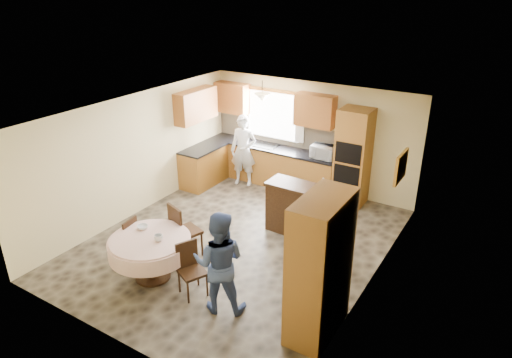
{
  "coord_description": "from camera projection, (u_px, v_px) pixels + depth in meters",
  "views": [
    {
      "loc": [
        4.16,
        -6.12,
        4.56
      ],
      "look_at": [
        0.2,
        0.3,
        1.23
      ],
      "focal_mm": 32.0,
      "sensor_mm": 36.0,
      "label": 1
    }
  ],
  "objects": [
    {
      "name": "wall_cab_side",
      "position": [
        196.0,
        105.0,
        10.35
      ],
      "size": [
        0.33,
        1.2,
        0.72
      ],
      "primitive_type": "cube",
      "color": "#C36C30",
      "rests_on": "wall_left"
    },
    {
      "name": "person_sink",
      "position": [
        243.0,
        151.0,
        10.72
      ],
      "size": [
        0.7,
        0.56,
        1.69
      ],
      "primitive_type": "imported",
      "rotation": [
        0.0,
        0.0,
        0.27
      ],
      "color": "silver",
      "rests_on": "floor"
    },
    {
      "name": "microwave",
      "position": [
        323.0,
        152.0,
        10.0
      ],
      "size": [
        0.54,
        0.38,
        0.29
      ],
      "primitive_type": "imported",
      "rotation": [
        0.0,
        0.0,
        0.05
      ],
      "color": "silver",
      "rests_on": "counter_back"
    },
    {
      "name": "curtain_right",
      "position": [
        300.0,
        118.0,
        10.34
      ],
      "size": [
        0.22,
        0.02,
        1.15
      ],
      "primitive_type": "cube",
      "color": "white",
      "rests_on": "wall_back"
    },
    {
      "name": "person_dining",
      "position": [
        219.0,
        262.0,
        6.57
      ],
      "size": [
        0.96,
        0.88,
        1.61
      ],
      "primitive_type": "imported",
      "rotation": [
        0.0,
        0.0,
        3.57
      ],
      "color": "#3A4D80",
      "rests_on": "floor"
    },
    {
      "name": "base_cab_left",
      "position": [
        204.0,
        167.0,
        10.88
      ],
      "size": [
        0.6,
        1.2,
        0.88
      ],
      "primitive_type": "cube",
      "color": "#CE8436",
      "rests_on": "floor"
    },
    {
      "name": "oven_tower",
      "position": [
        353.0,
        157.0,
        9.71
      ],
      "size": [
        0.66,
        0.62,
        2.12
      ],
      "primitive_type": "cube",
      "color": "#CE8436",
      "rests_on": "floor"
    },
    {
      "name": "wall_right",
      "position": [
        375.0,
        217.0,
        6.89
      ],
      "size": [
        0.02,
        6.0,
        2.5
      ],
      "primitive_type": "cube",
      "color": "beige",
      "rests_on": "floor"
    },
    {
      "name": "wall_front",
      "position": [
        106.0,
        264.0,
        5.76
      ],
      "size": [
        5.0,
        0.02,
        2.5
      ],
      "primitive_type": "cube",
      "color": "beige",
      "rests_on": "floor"
    },
    {
      "name": "wall_cab_right",
      "position": [
        315.0,
        110.0,
        9.96
      ],
      "size": [
        0.9,
        0.33,
        0.72
      ],
      "primitive_type": "cube",
      "color": "#C36C30",
      "rests_on": "wall_back"
    },
    {
      "name": "sideboard",
      "position": [
        300.0,
        211.0,
        8.72
      ],
      "size": [
        1.34,
        0.58,
        0.95
      ],
      "primitive_type": "cube",
      "rotation": [
        0.0,
        0.0,
        -0.02
      ],
      "color": "#3E2610",
      "rests_on": "floor"
    },
    {
      "name": "cup_table",
      "position": [
        158.0,
        238.0,
        7.19
      ],
      "size": [
        0.18,
        0.18,
        0.11
      ],
      "primitive_type": "imported",
      "rotation": [
        0.0,
        0.0,
        0.41
      ],
      "color": "#B2B2B2",
      "rests_on": "dining_table"
    },
    {
      "name": "pendant",
      "position": [
        262.0,
        97.0,
        10.17
      ],
      "size": [
        0.36,
        0.36,
        0.18
      ],
      "primitive_type": "cone",
      "rotation": [
        3.14,
        0.0,
        0.0
      ],
      "color": "beige",
      "rests_on": "ceiling"
    },
    {
      "name": "window",
      "position": [
        273.0,
        115.0,
        10.75
      ],
      "size": [
        1.4,
        0.03,
        1.1
      ],
      "primitive_type": "cube",
      "color": "white",
      "rests_on": "wall_back"
    },
    {
      "name": "chair_right",
      "position": [
        190.0,
        266.0,
        7.05
      ],
      "size": [
        0.5,
        0.5,
        0.87
      ],
      "rotation": [
        0.0,
        0.0,
        1.13
      ],
      "color": "#3E2610",
      "rests_on": "floor"
    },
    {
      "name": "floor",
      "position": [
        239.0,
        242.0,
        8.6
      ],
      "size": [
        5.0,
        6.0,
        0.01
      ],
      "primitive_type": "cube",
      "color": "#695D49",
      "rests_on": "ground"
    },
    {
      "name": "wall_back",
      "position": [
        311.0,
        136.0,
        10.43
      ],
      "size": [
        5.0,
        0.02,
        2.5
      ],
      "primitive_type": "cube",
      "color": "beige",
      "rests_on": "floor"
    },
    {
      "name": "bottle_sideboard",
      "position": [
        323.0,
        186.0,
        8.26
      ],
      "size": [
        0.13,
        0.13,
        0.31
      ],
      "primitive_type": "imported",
      "rotation": [
        0.0,
        0.0,
        0.08
      ],
      "color": "silver",
      "rests_on": "sideboard"
    },
    {
      "name": "framed_picture",
      "position": [
        401.0,
        167.0,
        7.84
      ],
      "size": [
        0.06,
        0.63,
        0.52
      ],
      "color": "gold",
      "rests_on": "wall_right"
    },
    {
      "name": "ceiling",
      "position": [
        237.0,
        113.0,
        7.59
      ],
      "size": [
        5.0,
        6.0,
        0.01
      ],
      "primitive_type": "cube",
      "color": "white",
      "rests_on": "wall_back"
    },
    {
      "name": "space_heater",
      "position": [
        324.0,
        251.0,
        7.85
      ],
      "size": [
        0.4,
        0.3,
        0.52
      ],
      "primitive_type": "cube",
      "rotation": [
        0.0,
        0.0,
        0.1
      ],
      "color": "black",
      "rests_on": "floor"
    },
    {
      "name": "curtain_left",
      "position": [
        245.0,
        109.0,
        11.06
      ],
      "size": [
        0.22,
        0.02,
        1.15
      ],
      "primitive_type": "cube",
      "color": "white",
      "rests_on": "wall_back"
    },
    {
      "name": "bowl_table",
      "position": [
        142.0,
        227.0,
        7.54
      ],
      "size": [
        0.23,
        0.23,
        0.06
      ],
      "primitive_type": "imported",
      "rotation": [
        0.0,
        0.0,
        0.35
      ],
      "color": "#B2B2B2",
      "rests_on": "dining_table"
    },
    {
      "name": "counter_left",
      "position": [
        203.0,
        148.0,
        10.7
      ],
      "size": [
        0.64,
        1.2,
        0.04
      ],
      "primitive_type": "cube",
      "color": "black",
      "rests_on": "base_cab_left"
    },
    {
      "name": "oven_upper",
      "position": [
        348.0,
        153.0,
        9.39
      ],
      "size": [
        0.56,
        0.01,
        0.45
      ],
      "primitive_type": "cube",
      "color": "black",
      "rests_on": "oven_tower"
    },
    {
      "name": "cupboard",
      "position": [
        320.0,
        268.0,
        6.06
      ],
      "size": [
        0.54,
        1.08,
        2.07
      ],
      "primitive_type": "cube",
      "color": "#CE8436",
      "rests_on": "floor"
    },
    {
      "name": "backsplash",
      "position": [
        278.0,
        133.0,
        10.86
      ],
      "size": [
        3.3,
        0.02,
        0.55
      ],
      "primitive_type": "cube",
      "color": "tan",
      "rests_on": "wall_back"
    },
    {
      "name": "bowl_sideboard",
      "position": [
        282.0,
        183.0,
        8.72
      ],
      "size": [
        0.28,
        0.28,
        0.05
      ],
      "primitive_type": "imported",
      "rotation": [
        0.0,
        0.0,
        0.39
      ],
      "color": "#B2B2B2",
      "rests_on": "sideboard"
    },
    {
      "name": "counter_back",
      "position": [
        272.0,
        148.0,
        10.75
      ],
      "size": [
        3.3,
        0.64,
        0.04
      ],
      "primitive_type": "cube",
      "color": "black",
      "rests_on": "base_cab_back"
    },
    {
      "name": "base_cab_back",
      "position": [
        271.0,
        166.0,
        10.93
      ],
      "size": [
        3.3,
        0.6,
        0.88
      ],
      "primitive_type": "cube",
      "color": "#CE8436",
      "rests_on": "floor"
    },
    {
      "name": "chair_back",
      "position": [
        182.0,
        228.0,
        7.93
      ],
      "size": [
        0.57,
        0.57,
        1.03
      ],
      "rotation": [
        0.0,
        0.0,
        2.81
      ],
      "color": "#3E2610",
      "rests_on": "floor"
    },
    {
      "name": "wall_left",
      "position": [
        136.0,
        155.0,
        9.3
      ],
      "size": [
        0.02,
        6.0,
        2.5
      ],
      "primitive_type": "cube",
      "color": "beige",
      "rests_on": "floor"
    },
    {
      "name": "wall_cab_left",
      "position": [
        232.0,
        98.0,
        11.02
      ],
      "size": [
        0.85,
        0.33,
        0.72
      ],
      "primitive_type": "cube",
      "color": "#C36C30",
      "rests_on": "wall_back"
    },
    {
      "name": "chair_left",
      "position": [
        127.0,
        238.0,
        7.82
      ],
      "size": [
        0.42,
        0.42,
        0.85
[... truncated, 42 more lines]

